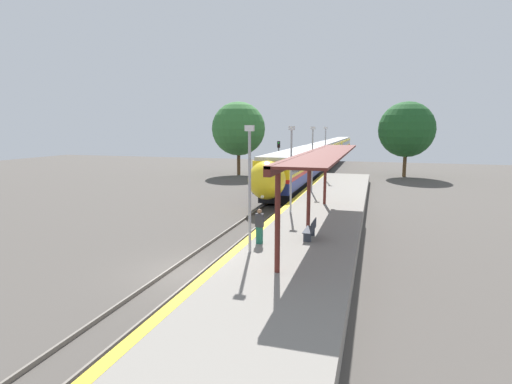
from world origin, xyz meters
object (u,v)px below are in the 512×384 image
lamppost_near (250,181)px  lamppost_farthest (325,149)px  lamppost_far (312,155)px  train (325,153)px  railway_signal (279,159)px  person_waiting (259,226)px  platform_bench (311,229)px  lamppost_mid (291,164)px

lamppost_near → lamppost_farthest: same height
lamppost_far → train: bearing=94.9°
train → railway_signal: (-2.31, -21.06, 0.61)m
person_waiting → lamppost_near: bearing=-91.7°
person_waiting → lamppost_near: (-0.04, -1.33, 2.22)m
platform_bench → lamppost_mid: bearing=111.1°
platform_bench → lamppost_near: lamppost_near is taller
train → lamppost_mid: (2.53, -37.91, 1.66)m
lamppost_mid → lamppost_farthest: bearing=90.0°
lamppost_near → lamppost_mid: bearing=90.0°
platform_bench → lamppost_mid: (-2.16, 5.61, 2.58)m
platform_bench → lamppost_farthest: lamppost_farthest is taller
platform_bench → person_waiting: person_waiting is taller
train → person_waiting: size_ratio=44.61×
person_waiting → lamppost_mid: 7.40m
person_waiting → lamppost_far: lamppost_far is taller
train → platform_bench: size_ratio=47.46×
railway_signal → platform_bench: bearing=-72.7°
lamppost_far → lamppost_near: bearing=-90.0°
train → lamppost_near: bearing=-86.9°
railway_signal → lamppost_near: (4.84, -25.23, 1.05)m
lamppost_near → lamppost_mid: same height
lamppost_farthest → lamppost_near: bearing=-90.0°
train → lamppost_farthest: (2.53, -21.14, 1.66)m
lamppost_mid → person_waiting: bearing=-89.7°
person_waiting → platform_bench: bearing=34.4°
platform_bench → lamppost_farthest: size_ratio=0.28×
railway_signal → lamppost_farthest: 4.96m
train → person_waiting: (2.57, -44.97, -0.56)m
lamppost_farthest → platform_bench: bearing=-84.5°
platform_bench → lamppost_near: bearing=-127.9°
lamppost_mid → lamppost_near: bearing=-90.0°
platform_bench → lamppost_far: (-2.16, 13.99, 2.58)m
railway_signal → lamppost_near: bearing=-79.1°
platform_bench → train: bearing=96.2°
lamppost_farthest → lamppost_far: bearing=-90.0°
train → lamppost_far: 29.68m
lamppost_far → lamppost_farthest: (0.00, 8.39, 0.00)m
railway_signal → person_waiting: bearing=-78.5°
person_waiting → railway_signal: 24.43m
lamppost_near → lamppost_farthest: size_ratio=1.00×
platform_bench → person_waiting: bearing=-145.6°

